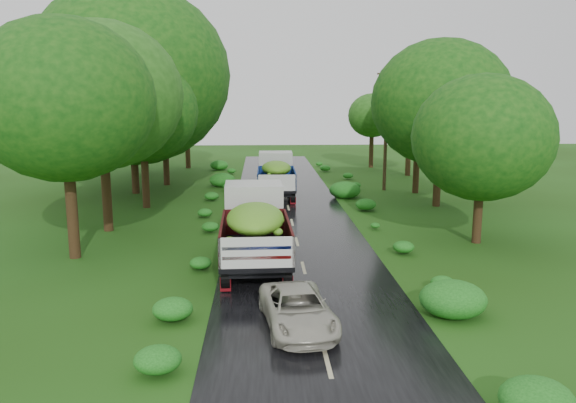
{
  "coord_description": "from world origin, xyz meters",
  "views": [
    {
      "loc": [
        -1.64,
        -17.06,
        6.65
      ],
      "look_at": [
        -0.36,
        9.1,
        1.7
      ],
      "focal_mm": 35.0,
      "sensor_mm": 36.0,
      "label": 1
    }
  ],
  "objects": [
    {
      "name": "truck_far",
      "position": [
        -0.62,
        19.95,
        1.58
      ],
      "size": [
        2.46,
        6.69,
        2.8
      ],
      "rotation": [
        0.0,
        0.0,
        -0.02
      ],
      "color": "black",
      "rests_on": "ground"
    },
    {
      "name": "car",
      "position": [
        -0.61,
        -1.75,
        0.58
      ],
      "size": [
        2.35,
        4.23,
        1.12
      ],
      "primitive_type": "imported",
      "rotation": [
        0.0,
        0.0,
        0.13
      ],
      "color": "#BBB8A6",
      "rests_on": "road"
    },
    {
      "name": "trees_right",
      "position": [
        9.16,
        19.86,
        5.48
      ],
      "size": [
        5.99,
        30.84,
        8.09
      ],
      "color": "black",
      "rests_on": "ground"
    },
    {
      "name": "road_lines",
      "position": [
        0.0,
        6.0,
        0.02
      ],
      "size": [
        0.12,
        69.6,
        0.0
      ],
      "color": "#BFB78C",
      "rests_on": "road"
    },
    {
      "name": "trees_left",
      "position": [
        -9.78,
        21.57,
        6.91
      ],
      "size": [
        7.27,
        33.12,
        10.3
      ],
      "color": "black",
      "rests_on": "ground"
    },
    {
      "name": "shrubs",
      "position": [
        0.0,
        14.0,
        0.35
      ],
      "size": [
        11.9,
        44.0,
        0.7
      ],
      "color": "#175D16",
      "rests_on": "ground"
    },
    {
      "name": "truck_near",
      "position": [
        -1.89,
        4.6,
        1.67
      ],
      "size": [
        2.66,
        7.1,
        2.96
      ],
      "rotation": [
        0.0,
        0.0,
        0.03
      ],
      "color": "black",
      "rests_on": "ground"
    },
    {
      "name": "utility_pole",
      "position": [
        7.16,
        22.13,
        4.53
      ],
      "size": [
        1.53,
        0.44,
        8.79
      ],
      "rotation": [
        0.0,
        0.0,
        0.22
      ],
      "color": "#382616",
      "rests_on": "ground"
    },
    {
      "name": "road",
      "position": [
        0.0,
        5.0,
        0.01
      ],
      "size": [
        6.5,
        80.0,
        0.02
      ],
      "primitive_type": "cube",
      "color": "black",
      "rests_on": "ground"
    },
    {
      "name": "ground",
      "position": [
        0.0,
        0.0,
        0.0
      ],
      "size": [
        120.0,
        120.0,
        0.0
      ],
      "primitive_type": "plane",
      "color": "#1D3F0D",
      "rests_on": "ground"
    }
  ]
}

